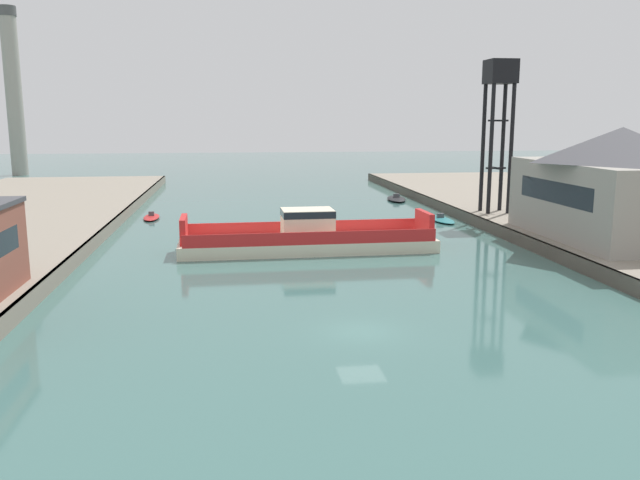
{
  "coord_description": "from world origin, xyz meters",
  "views": [
    {
      "loc": [
        -6.88,
        -33.77,
        11.58
      ],
      "look_at": [
        0.0,
        17.17,
        2.0
      ],
      "focal_mm": 36.43,
      "sensor_mm": 36.0,
      "label": 1
    }
  ],
  "objects_px": {
    "warehouse_shed": "(619,183)",
    "smokestack_distant_b": "(13,87)",
    "moored_boat_near_left": "(151,217)",
    "crane_tower": "(499,97)",
    "chain_ferry": "(308,238)",
    "moored_boat_near_right": "(440,219)",
    "moored_boat_mid_left": "(396,199)"
  },
  "relations": [
    {
      "from": "moored_boat_mid_left",
      "to": "crane_tower",
      "type": "height_order",
      "value": "crane_tower"
    },
    {
      "from": "moored_boat_near_right",
      "to": "crane_tower",
      "type": "height_order",
      "value": "crane_tower"
    },
    {
      "from": "moored_boat_near_right",
      "to": "smokestack_distant_b",
      "type": "distance_m",
      "value": 101.29
    },
    {
      "from": "warehouse_shed",
      "to": "smokestack_distant_b",
      "type": "distance_m",
      "value": 121.09
    },
    {
      "from": "crane_tower",
      "to": "moored_boat_near_right",
      "type": "bearing_deg",
      "value": 159.15
    },
    {
      "from": "moored_boat_near_left",
      "to": "smokestack_distant_b",
      "type": "height_order",
      "value": "smokestack_distant_b"
    },
    {
      "from": "chain_ferry",
      "to": "moored_boat_near_left",
      "type": "xyz_separation_m",
      "value": [
        -16.15,
        21.23,
        -0.92
      ]
    },
    {
      "from": "crane_tower",
      "to": "smokestack_distant_b",
      "type": "height_order",
      "value": "smokestack_distant_b"
    },
    {
      "from": "moored_boat_near_left",
      "to": "moored_boat_mid_left",
      "type": "height_order",
      "value": "moored_boat_mid_left"
    },
    {
      "from": "moored_boat_near_right",
      "to": "moored_boat_mid_left",
      "type": "distance_m",
      "value": 19.37
    },
    {
      "from": "crane_tower",
      "to": "smokestack_distant_b",
      "type": "distance_m",
      "value": 105.17
    },
    {
      "from": "moored_boat_near_left",
      "to": "smokestack_distant_b",
      "type": "distance_m",
      "value": 77.33
    },
    {
      "from": "moored_boat_mid_left",
      "to": "smokestack_distant_b",
      "type": "relative_size",
      "value": 0.22
    },
    {
      "from": "chain_ferry",
      "to": "smokestack_distant_b",
      "type": "relative_size",
      "value": 0.67
    },
    {
      "from": "moored_boat_near_right",
      "to": "warehouse_shed",
      "type": "relative_size",
      "value": 0.39
    },
    {
      "from": "moored_boat_near_right",
      "to": "smokestack_distant_b",
      "type": "relative_size",
      "value": 0.21
    },
    {
      "from": "moored_boat_near_left",
      "to": "crane_tower",
      "type": "relative_size",
      "value": 0.34
    },
    {
      "from": "chain_ferry",
      "to": "moored_boat_near_right",
      "type": "xyz_separation_m",
      "value": [
        17.3,
        15.27,
        -0.93
      ]
    },
    {
      "from": "crane_tower",
      "to": "smokestack_distant_b",
      "type": "xyz_separation_m",
      "value": [
        -73.83,
        74.78,
        4.1
      ]
    },
    {
      "from": "warehouse_shed",
      "to": "smokestack_distant_b",
      "type": "xyz_separation_m",
      "value": [
        -77.99,
        91.84,
        12.03
      ]
    },
    {
      "from": "chain_ferry",
      "to": "moored_boat_near_left",
      "type": "bearing_deg",
      "value": 127.26
    },
    {
      "from": "chain_ferry",
      "to": "crane_tower",
      "type": "relative_size",
      "value": 1.36
    },
    {
      "from": "chain_ferry",
      "to": "warehouse_shed",
      "type": "relative_size",
      "value": 1.26
    },
    {
      "from": "crane_tower",
      "to": "smokestack_distant_b",
      "type": "bearing_deg",
      "value": 134.63
    },
    {
      "from": "moored_boat_near_left",
      "to": "warehouse_shed",
      "type": "relative_size",
      "value": 0.32
    },
    {
      "from": "moored_boat_mid_left",
      "to": "moored_boat_near_right",
      "type": "bearing_deg",
      "value": -89.14
    },
    {
      "from": "chain_ferry",
      "to": "warehouse_shed",
      "type": "height_order",
      "value": "warehouse_shed"
    },
    {
      "from": "chain_ferry",
      "to": "moored_boat_mid_left",
      "type": "height_order",
      "value": "chain_ferry"
    },
    {
      "from": "moored_boat_mid_left",
      "to": "moored_boat_near_left",
      "type": "bearing_deg",
      "value": -157.99
    },
    {
      "from": "moored_boat_mid_left",
      "to": "crane_tower",
      "type": "xyz_separation_m",
      "value": [
        5.87,
        -21.49,
        13.77
      ]
    },
    {
      "from": "warehouse_shed",
      "to": "smokestack_distant_b",
      "type": "bearing_deg",
      "value": 130.34
    },
    {
      "from": "chain_ferry",
      "to": "moored_boat_mid_left",
      "type": "relative_size",
      "value": 3.01
    }
  ]
}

